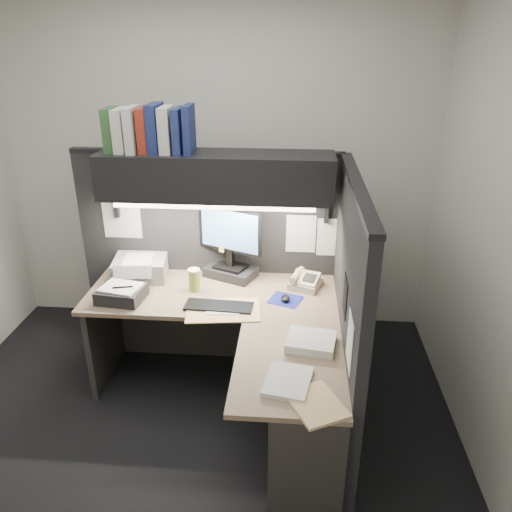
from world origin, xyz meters
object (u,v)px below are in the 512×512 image
at_px(coffee_cup, 194,280).
at_px(printer, 141,268).
at_px(overhead_shelf, 216,176).
at_px(keyboard, 219,306).
at_px(desk, 252,380).
at_px(monitor, 230,250).
at_px(telephone, 305,282).
at_px(notebook_stack, 122,294).

bearing_deg(coffee_cup, printer, 158.05).
distance_m(overhead_shelf, keyboard, 0.86).
bearing_deg(keyboard, printer, 150.55).
bearing_deg(desk, overhead_shelf, 111.79).
relative_size(monitor, keyboard, 1.21).
bearing_deg(desk, printer, 139.00).
bearing_deg(keyboard, overhead_shelf, 101.31).
bearing_deg(printer, desk, -48.69).
bearing_deg(printer, overhead_shelf, -8.66).
height_order(monitor, telephone, monitor).
relative_size(desk, monitor, 3.20).
distance_m(monitor, keyboard, 0.50).
relative_size(desk, notebook_stack, 5.87).
xyz_separation_m(monitor, telephone, (0.54, -0.12, -0.17)).
distance_m(desk, overhead_shelf, 1.33).
bearing_deg(monitor, telephone, 11.15).
distance_m(overhead_shelf, notebook_stack, 1.00).
distance_m(desk, printer, 1.22).
bearing_deg(desk, telephone, 65.72).
xyz_separation_m(desk, telephone, (0.32, 0.70, 0.33)).
bearing_deg(notebook_stack, desk, -24.56).
relative_size(printer, notebook_stack, 1.28).
xyz_separation_m(keyboard, notebook_stack, (-0.66, 0.06, 0.03)).
bearing_deg(overhead_shelf, monitor, 41.98).
relative_size(overhead_shelf, monitor, 2.91).
height_order(monitor, coffee_cup, monitor).
bearing_deg(notebook_stack, monitor, 30.77).
height_order(telephone, coffee_cup, coffee_cup).
xyz_separation_m(overhead_shelf, telephone, (0.62, -0.05, -0.73)).
height_order(overhead_shelf, keyboard, overhead_shelf).
xyz_separation_m(overhead_shelf, monitor, (0.07, 0.07, -0.56)).
relative_size(desk, overhead_shelf, 1.10).
relative_size(overhead_shelf, keyboard, 3.52).
height_order(desk, overhead_shelf, overhead_shelf).
bearing_deg(printer, notebook_stack, -102.55).
distance_m(desk, coffee_cup, 0.82).
relative_size(telephone, notebook_stack, 0.72).
distance_m(monitor, printer, 0.67).
bearing_deg(overhead_shelf, notebook_stack, -150.83).
relative_size(keyboard, printer, 1.19).
xyz_separation_m(keyboard, printer, (-0.63, 0.41, 0.06)).
distance_m(coffee_cup, notebook_stack, 0.49).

